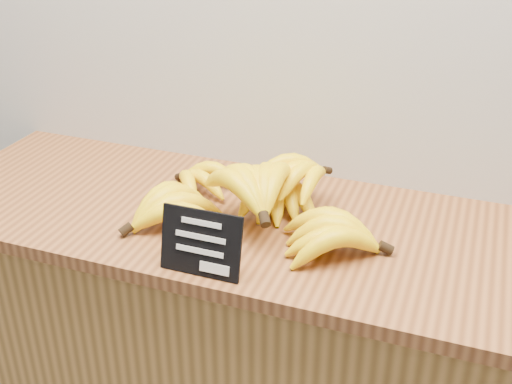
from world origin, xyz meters
name	(u,v)px	position (x,y,z in m)	size (l,w,h in m)	color
counter_top	(264,225)	(0.11, 2.75, 0.92)	(1.56, 0.54, 0.03)	brown
chalkboard_sign	(201,243)	(0.07, 2.52, 0.99)	(0.16, 0.01, 0.13)	black
banana_pile	(254,199)	(0.09, 2.74, 0.98)	(0.60, 0.37, 0.13)	yellow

